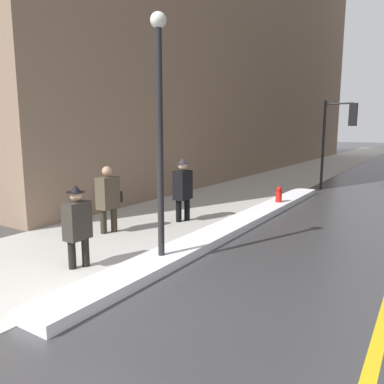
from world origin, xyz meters
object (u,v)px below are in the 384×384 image
(pedestrian_nearside, at_px, (77,223))
(pedestrian_in_fedora, at_px, (183,187))
(traffic_light_near, at_px, (342,126))
(pedestrian_in_glasses, at_px, (108,196))
(lamp_post, at_px, (160,118))
(fire_hydrant, at_px, (279,197))

(pedestrian_nearside, distance_m, pedestrian_in_fedora, 3.99)
(traffic_light_near, relative_size, pedestrian_in_glasses, 2.25)
(lamp_post, distance_m, pedestrian_in_fedora, 3.80)
(traffic_light_near, distance_m, pedestrian_nearside, 12.26)
(pedestrian_in_glasses, relative_size, fire_hydrant, 2.36)
(traffic_light_near, bearing_deg, fire_hydrant, -99.69)
(fire_hydrant, bearing_deg, pedestrian_in_glasses, -115.47)
(traffic_light_near, distance_m, pedestrian_in_fedora, 8.51)
(lamp_post, height_order, pedestrian_in_fedora, lamp_post)
(pedestrian_nearside, relative_size, pedestrian_in_glasses, 0.94)
(lamp_post, bearing_deg, fire_hydrant, 89.41)
(lamp_post, distance_m, pedestrian_in_glasses, 3.20)
(pedestrian_nearside, bearing_deg, pedestrian_in_fedora, -176.78)
(pedestrian_in_glasses, relative_size, pedestrian_in_fedora, 0.93)
(lamp_post, distance_m, traffic_light_near, 11.00)
(lamp_post, bearing_deg, traffic_light_near, 84.99)
(lamp_post, height_order, traffic_light_near, lamp_post)
(pedestrian_in_fedora, bearing_deg, pedestrian_in_glasses, -26.41)
(pedestrian_nearside, xyz_separation_m, fire_hydrant, (1.23, 7.23, -0.50))
(pedestrian_in_fedora, bearing_deg, pedestrian_nearside, 3.22)
(lamp_post, relative_size, pedestrian_in_fedora, 2.54)
(lamp_post, height_order, pedestrian_nearside, lamp_post)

